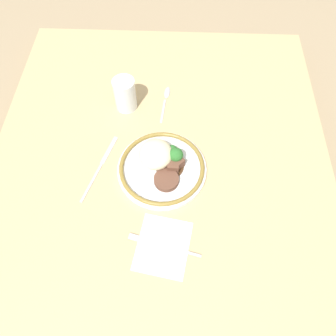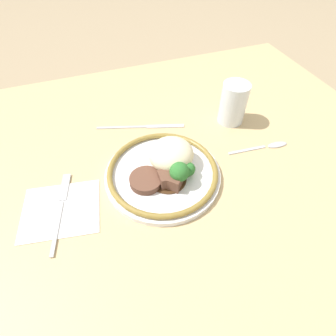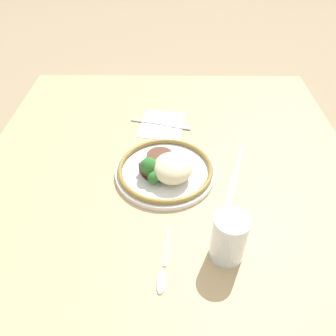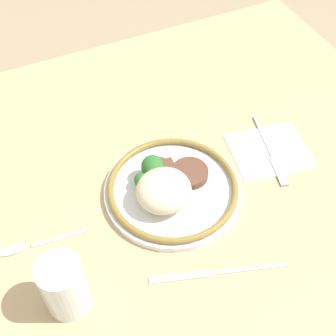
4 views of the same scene
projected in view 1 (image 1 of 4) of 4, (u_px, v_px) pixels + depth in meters
ground_plane at (160, 169)px, 0.98m from camera, size 8.00×8.00×0.00m
dining_table at (160, 165)px, 0.96m from camera, size 1.16×0.98×0.05m
napkin at (163, 246)px, 0.81m from camera, size 0.17×0.15×0.00m
plate at (162, 164)px, 0.91m from camera, size 0.25×0.25×0.07m
juice_glass at (125, 95)px, 1.01m from camera, size 0.07×0.07×0.11m
fork at (157, 244)px, 0.82m from camera, size 0.06×0.19×0.00m
knife at (101, 165)px, 0.93m from camera, size 0.22×0.08×0.00m
spoon at (166, 97)px, 1.07m from camera, size 0.15×0.03×0.01m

